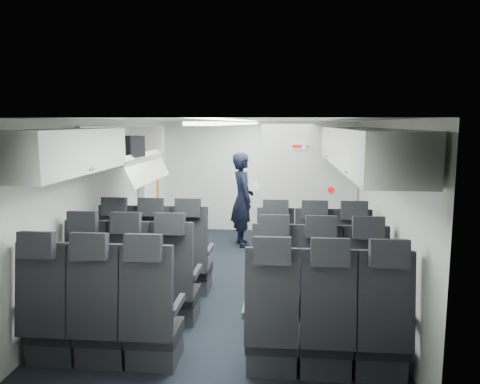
% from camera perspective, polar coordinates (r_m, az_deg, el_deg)
% --- Properties ---
extents(cabin_shell, '(3.41, 6.01, 2.16)m').
position_cam_1_polar(cabin_shell, '(6.20, -0.33, -0.78)').
color(cabin_shell, black).
rests_on(cabin_shell, ground).
extents(seat_row_front, '(3.33, 0.56, 1.24)m').
position_cam_1_polar(seat_row_front, '(5.85, -0.84, -8.60)').
color(seat_row_front, black).
rests_on(seat_row_front, cabin_shell).
extents(seat_row_mid, '(3.33, 0.56, 1.24)m').
position_cam_1_polar(seat_row_mid, '(5.00, -1.94, -11.61)').
color(seat_row_mid, black).
rests_on(seat_row_mid, cabin_shell).
extents(seat_row_rear, '(3.33, 0.56, 1.24)m').
position_cam_1_polar(seat_row_rear, '(4.17, -3.54, -15.82)').
color(seat_row_rear, black).
rests_on(seat_row_rear, cabin_shell).
extents(overhead_bin_left_rear, '(0.53, 1.80, 0.40)m').
position_cam_1_polar(overhead_bin_left_rear, '(4.56, -20.77, 4.66)').
color(overhead_bin_left_rear, silver).
rests_on(overhead_bin_left_rear, cabin_shell).
extents(overhead_bin_left_front_open, '(0.64, 1.70, 0.72)m').
position_cam_1_polar(overhead_bin_left_front_open, '(6.20, -14.01, 4.67)').
color(overhead_bin_left_front_open, '#9E9E93').
rests_on(overhead_bin_left_front_open, cabin_shell).
extents(overhead_bin_right_rear, '(0.53, 1.80, 0.40)m').
position_cam_1_polar(overhead_bin_right_rear, '(4.18, 16.40, 4.58)').
color(overhead_bin_right_rear, silver).
rests_on(overhead_bin_right_rear, cabin_shell).
extents(overhead_bin_right_front, '(0.53, 1.70, 0.40)m').
position_cam_1_polar(overhead_bin_right_front, '(5.90, 13.14, 5.72)').
color(overhead_bin_right_front, silver).
rests_on(overhead_bin_right_front, cabin_shell).
extents(bulkhead_partition, '(1.40, 0.15, 2.13)m').
position_cam_1_polar(bulkhead_partition, '(6.98, 8.34, -0.23)').
color(bulkhead_partition, white).
rests_on(bulkhead_partition, cabin_shell).
extents(galley_unit, '(0.85, 0.52, 1.90)m').
position_cam_1_polar(galley_unit, '(8.90, 7.47, 0.82)').
color(galley_unit, '#939399').
rests_on(galley_unit, cabin_shell).
extents(boarding_door, '(0.12, 1.27, 1.86)m').
position_cam_1_polar(boarding_door, '(8.05, -10.95, -0.02)').
color(boarding_door, silver).
rests_on(boarding_door, cabin_shell).
extents(flight_attendant, '(0.56, 0.68, 1.62)m').
position_cam_1_polar(flight_attendant, '(8.05, 0.30, -0.91)').
color(flight_attendant, black).
rests_on(flight_attendant, ground).
extents(carry_on_bag, '(0.50, 0.42, 0.26)m').
position_cam_1_polar(carry_on_bag, '(5.99, -14.03, 5.42)').
color(carry_on_bag, black).
rests_on(carry_on_bag, overhead_bin_left_front_open).
extents(papers, '(0.18, 0.03, 0.13)m').
position_cam_1_polar(papers, '(7.95, 1.64, 0.76)').
color(papers, white).
rests_on(papers, flight_attendant).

